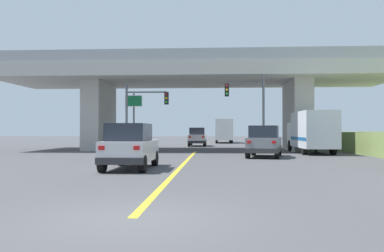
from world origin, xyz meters
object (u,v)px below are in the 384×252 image
object	(u,v)px
suv_lead	(130,146)
suv_crossing	(264,141)
highway_sign	(134,110)
box_truck	(311,131)
semi_truck_distant	(224,131)
sedan_oncoming	(197,137)
traffic_signal_farside	(141,108)
traffic_signal_nearside	(251,103)

from	to	relation	value
suv_lead	suv_crossing	world-z (taller)	same
suv_crossing	highway_sign	xyz separation A→B (m)	(-9.71, 5.83, 2.38)
box_truck	semi_truck_distant	bearing A→B (deg)	103.98
suv_lead	suv_crossing	size ratio (longest dim) A/B	0.94
suv_crossing	sedan_oncoming	distance (m)	18.41
sedan_oncoming	traffic_signal_farside	distance (m)	13.89
traffic_signal_farside	semi_truck_distant	size ratio (longest dim) A/B	0.72
semi_truck_distant	suv_crossing	bearing A→B (deg)	-86.14
suv_crossing	highway_sign	bearing A→B (deg)	160.75
box_truck	traffic_signal_nearside	size ratio (longest dim) A/B	1.24
box_truck	traffic_signal_farside	xyz separation A→B (m)	(-12.98, -0.19, 1.79)
suv_lead	traffic_signal_nearside	distance (m)	14.28
suv_crossing	highway_sign	world-z (taller)	highway_sign
traffic_signal_farside	semi_truck_distant	bearing A→B (deg)	74.37
box_truck	traffic_signal_nearside	world-z (taller)	traffic_signal_nearside
suv_lead	traffic_signal_farside	size ratio (longest dim) A/B	0.81
sedan_oncoming	traffic_signal_farside	bearing A→B (deg)	-105.94
box_truck	traffic_signal_farside	bearing A→B (deg)	-179.16
box_truck	sedan_oncoming	size ratio (longest dim) A/B	1.56
suv_lead	semi_truck_distant	bearing A→B (deg)	82.44
traffic_signal_nearside	semi_truck_distant	distance (m)	25.07
sedan_oncoming	highway_sign	distance (m)	12.94
box_truck	sedan_oncoming	distance (m)	15.92
suv_crossing	suv_lead	bearing A→B (deg)	-118.42
box_truck	semi_truck_distant	size ratio (longest dim) A/B	0.99
box_truck	suv_crossing	bearing A→B (deg)	-131.04
box_truck	sedan_oncoming	world-z (taller)	box_truck
suv_crossing	traffic_signal_farside	xyz separation A→B (m)	(-8.86, 4.54, 2.42)
box_truck	traffic_signal_nearside	bearing A→B (deg)	-173.84
suv_lead	traffic_signal_farside	distance (m)	13.11
traffic_signal_farside	highway_sign	bearing A→B (deg)	123.26
box_truck	suv_lead	bearing A→B (deg)	-130.49
suv_crossing	traffic_signal_farside	world-z (taller)	traffic_signal_farside
suv_crossing	sedan_oncoming	world-z (taller)	same
traffic_signal_nearside	semi_truck_distant	world-z (taller)	traffic_signal_nearside
highway_sign	sedan_oncoming	bearing A→B (deg)	68.78
traffic_signal_farside	sedan_oncoming	bearing A→B (deg)	74.06
traffic_signal_farside	highway_sign	distance (m)	1.55
box_truck	semi_truck_distant	xyz separation A→B (m)	(-6.08, 24.44, 0.05)
traffic_signal_nearside	semi_truck_distant	bearing A→B (deg)	93.43
suv_lead	box_truck	distance (m)	17.02
suv_lead	semi_truck_distant	world-z (taller)	semi_truck_distant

